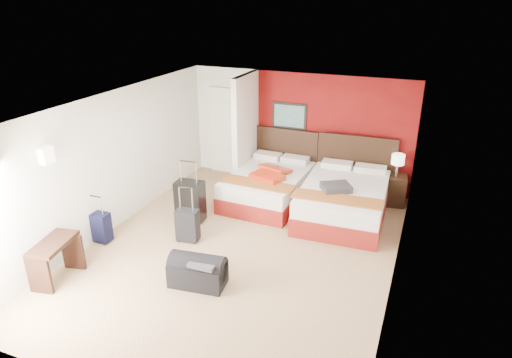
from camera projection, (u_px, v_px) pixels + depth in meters
The scene contains 17 objects.
ground at pixel (240, 250), 7.72m from camera, with size 6.50×6.50×0.00m, color tan.
room_walls at pixel (203, 146), 8.94m from camera, with size 5.02×6.52×2.50m.
red_accent_panel at pixel (331, 133), 9.75m from camera, with size 3.50×0.04×2.50m, color maroon.
partition_wall at pixel (246, 132), 9.82m from camera, with size 0.12×1.20×2.50m, color silver.
entry_door at pixel (226, 131), 10.67m from camera, with size 0.82×0.06×2.05m, color silver.
bed_left at pixel (268, 187), 9.43m from camera, with size 1.45×2.07×0.62m, color silver.
bed_right at pixel (343, 201), 8.73m from camera, with size 1.57×2.24×0.67m, color white.
red_suitcase_open at pixel (271, 173), 9.17m from camera, with size 0.63×0.87×0.11m, color red.
jacket_bundle at pixel (336, 187), 8.35m from camera, with size 0.51×0.41×0.12m, color #353539.
nightstand at pixel (394, 190), 9.28m from camera, with size 0.44×0.44×0.62m, color black.
table_lamp at pixel (397, 165), 9.07m from camera, with size 0.26×0.26×0.46m, color silver.
suitcase_black at pixel (190, 202), 8.55m from camera, with size 0.52×0.33×0.78m, color black.
suitcase_charcoal at pixel (188, 226), 7.91m from camera, with size 0.38×0.24×0.56m, color black.
suitcase_navy at pixel (100, 228), 7.89m from camera, with size 0.37×0.23×0.52m, color black.
duffel_bag at pixel (198, 272), 6.75m from camera, with size 0.83×0.44×0.42m, color black.
jacket_draped at pixel (204, 263), 6.56m from camera, with size 0.40×0.34×0.05m, color #3A3A3F.
desk at pixel (56, 261), 6.80m from camera, with size 0.40×0.80×0.67m, color black.
Camera 1 is at (2.72, -6.08, 4.10)m, focal length 31.72 mm.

